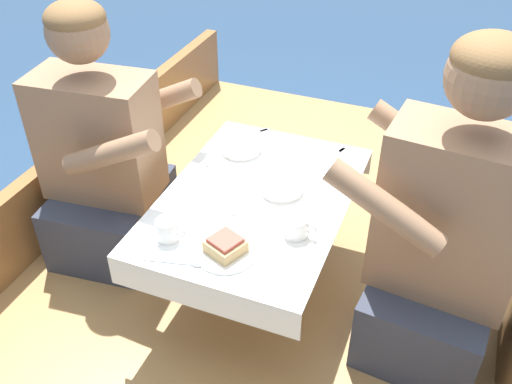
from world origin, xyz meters
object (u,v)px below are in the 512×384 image
object	(u,v)px
person_starboard	(444,240)
coffee_cup_port	(296,226)
person_port	(104,162)
sandwich	(226,245)
coffee_cup_starboard	(168,229)

from	to	relation	value
person_starboard	coffee_cup_port	distance (m)	0.43
person_port	coffee_cup_port	size ratio (longest dim) A/B	9.31
sandwich	coffee_cup_port	world-z (taller)	coffee_cup_port
sandwich	coffee_cup_starboard	xyz separation A→B (m)	(-0.18, -0.00, 0.00)
person_port	coffee_cup_starboard	bearing A→B (deg)	-40.86
coffee_cup_port	coffee_cup_starboard	xyz separation A→B (m)	(-0.34, -0.15, 0.00)
person_starboard	coffee_cup_port	size ratio (longest dim) A/B	10.05
sandwich	coffee_cup_starboard	size ratio (longest dim) A/B	1.32
coffee_cup_starboard	person_port	bearing A→B (deg)	145.23
person_starboard	coffee_cup_starboard	distance (m)	0.80
person_starboard	sandwich	bearing A→B (deg)	30.23
person_port	coffee_cup_starboard	distance (m)	0.52
person_starboard	sandwich	size ratio (longest dim) A/B	8.44
sandwich	coffee_cup_starboard	distance (m)	0.18
person_port	coffee_cup_starboard	xyz separation A→B (m)	(0.43, -0.30, 0.05)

